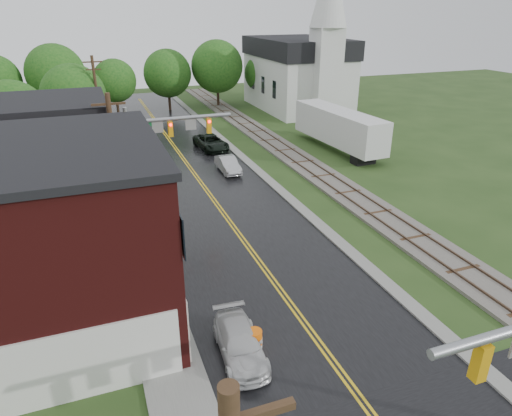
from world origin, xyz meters
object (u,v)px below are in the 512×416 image
pickup_white (240,343)px  traffic_signal_far (160,138)px  utility_pole_b (117,169)px  semi_trailer (339,127)px  tree_left_e (75,98)px  suv_dark (211,143)px  sedan_silver (228,165)px  church (301,67)px  utility_pole_c (98,101)px  construction_barrel (255,342)px  tree_left_c (15,117)px

pickup_white → traffic_signal_far: bearing=94.3°
utility_pole_b → semi_trailer: utility_pole_b is taller
tree_left_e → traffic_signal_far: bearing=-74.1°
utility_pole_b → tree_left_e: bearing=94.9°
suv_dark → pickup_white: bearing=-109.1°
sedan_silver → church: bearing=51.2°
traffic_signal_far → suv_dark: traffic_signal_far is taller
church → utility_pole_c: 28.54m
church → tree_left_e: church is taller
tree_left_e → suv_dark: 14.42m
utility_pole_b → semi_trailer: 25.57m
church → utility_pole_c: (-26.80, -9.74, -1.11)m
utility_pole_c → tree_left_e: (-2.05, 1.90, 0.09)m
traffic_signal_far → pickup_white: traffic_signal_far is taller
suv_dark → construction_barrel: size_ratio=4.60×
church → tree_left_e: bearing=-164.8°
construction_barrel → tree_left_c: bearing=110.3°
utility_pole_c → pickup_white: bearing=-84.3°
pickup_white → tree_left_c: bearing=113.4°
church → construction_barrel: size_ratio=17.78×
semi_trailer → traffic_signal_far: bearing=-157.4°
utility_pole_b → suv_dark: utility_pole_b is taller
semi_trailer → utility_pole_c: bearing=157.3°
utility_pole_b → semi_trailer: (22.02, 12.77, -2.38)m
traffic_signal_far → tree_left_e: 19.65m
sedan_silver → utility_pole_b: bearing=-133.9°
utility_pole_b → construction_barrel: bearing=-71.6°
tree_left_c → suv_dark: (17.16, -0.59, -3.79)m
utility_pole_c → suv_dark: bearing=-24.9°
traffic_signal_far → sedan_silver: traffic_signal_far is taller
pickup_white → construction_barrel: (0.61, -0.08, -0.04)m
utility_pole_c → suv_dark: utility_pole_c is taller
church → tree_left_e: (-28.85, -7.84, -1.02)m
tree_left_c → traffic_signal_far: bearing=-51.2°
sedan_silver → construction_barrel: 22.91m
construction_barrel → utility_pole_c: bearing=96.7°
tree_left_c → pickup_white: tree_left_c is taller
tree_left_c → pickup_white: size_ratio=1.84×
suv_dark → semi_trailer: (11.91, -4.54, 1.63)m
traffic_signal_far → construction_barrel: traffic_signal_far is taller
church → construction_barrel: church is taller
utility_pole_c → tree_left_c: bearing=-149.8°
utility_pole_b → utility_pole_c: bearing=90.0°
traffic_signal_far → sedan_silver: size_ratio=1.84×
suv_dark → construction_barrel: bearing=-107.9°
sedan_silver → traffic_signal_far: bearing=-141.1°
tree_left_e → sedan_silver: bearing=-49.4°
utility_pole_b → tree_left_c: size_ratio=1.18×
utility_pole_b → tree_left_c: 19.24m
utility_pole_c → tree_left_c: 8.16m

